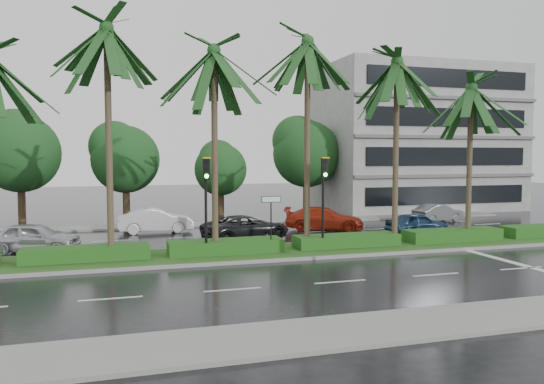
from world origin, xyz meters
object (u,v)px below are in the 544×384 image
object	(u,v)px
car_red	(324,219)
car_blue	(417,224)
car_white	(156,221)
car_silver	(34,238)
car_darkgrey	(246,228)
car_grey	(438,213)
signal_median_left	(206,192)
street_sign	(271,210)

from	to	relation	value
car_red	car_blue	size ratio (longest dim) A/B	1.29
car_white	car_silver	bearing A→B (deg)	130.25
car_silver	car_white	world-z (taller)	car_white
car_darkgrey	car_red	distance (m)	5.98
car_white	car_grey	bearing A→B (deg)	-90.73
car_white	car_blue	size ratio (longest dim) A/B	1.17
car_white	car_red	bearing A→B (deg)	-99.78
car_white	car_grey	world-z (taller)	car_white
car_darkgrey	car_blue	world-z (taller)	car_darkgrey
signal_median_left	car_grey	size ratio (longest dim) A/B	1.15
signal_median_left	car_grey	world-z (taller)	signal_median_left
car_grey	signal_median_left	bearing A→B (deg)	103.27
car_white	street_sign	bearing A→B (deg)	-152.67
car_white	car_blue	bearing A→B (deg)	-108.75
car_blue	signal_median_left	bearing A→B (deg)	103.93
car_silver	car_red	world-z (taller)	car_silver
signal_median_left	street_sign	xyz separation A→B (m)	(3.00, 0.18, -0.87)
signal_median_left	street_sign	size ratio (longest dim) A/B	1.68
signal_median_left	car_darkgrey	bearing A→B (deg)	58.83
signal_median_left	car_blue	distance (m)	13.81
signal_median_left	car_darkgrey	size ratio (longest dim) A/B	0.90
car_white	car_darkgrey	size ratio (longest dim) A/B	0.90
signal_median_left	car_red	world-z (taller)	signal_median_left
car_white	car_grey	distance (m)	19.01
car_darkgrey	car_blue	bearing A→B (deg)	-110.41
car_grey	street_sign	bearing A→B (deg)	107.27
car_silver	car_darkgrey	size ratio (longest dim) A/B	0.87
signal_median_left	car_silver	bearing A→B (deg)	150.88
street_sign	car_darkgrey	world-z (taller)	street_sign
signal_median_left	car_blue	xyz separation A→B (m)	(13.00, 4.03, -2.36)
car_red	car_silver	bearing A→B (deg)	123.51
car_white	car_red	xyz separation A→B (m)	(10.00, -1.84, -0.02)
car_silver	car_white	distance (m)	7.79
car_silver	car_blue	distance (m)	20.50
car_silver	car_white	bearing A→B (deg)	-35.54
signal_median_left	car_white	world-z (taller)	signal_median_left
car_darkgrey	car_grey	xyz separation A→B (m)	(14.50, 3.72, -0.05)
car_silver	car_blue	bearing A→B (deg)	-75.54
car_darkgrey	car_blue	xyz separation A→B (m)	(10.00, -0.93, -0.04)
street_sign	car_silver	size ratio (longest dim) A/B	0.62
car_white	car_darkgrey	distance (m)	6.14
signal_median_left	car_blue	size ratio (longest dim) A/B	1.16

